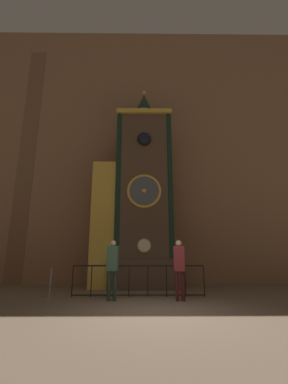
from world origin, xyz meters
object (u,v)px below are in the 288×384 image
clock_tower (137,199)px  stanchion_post (50,288)px  visitor_far (179,264)px  visitor_near (113,264)px

clock_tower → stanchion_post: size_ratio=10.26×
visitor_far → clock_tower: bearing=119.9°
clock_tower → stanchion_post: bearing=-138.0°
stanchion_post → visitor_near: bearing=-16.8°
clock_tower → visitor_far: (1.41, -3.31, -2.84)m
visitor_near → visitor_far: bearing=7.6°
clock_tower → visitor_far: bearing=-67.0°
visitor_far → stanchion_post: size_ratio=1.95×
clock_tower → visitor_far: clock_tower is taller
visitor_near → visitor_far: 2.12m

